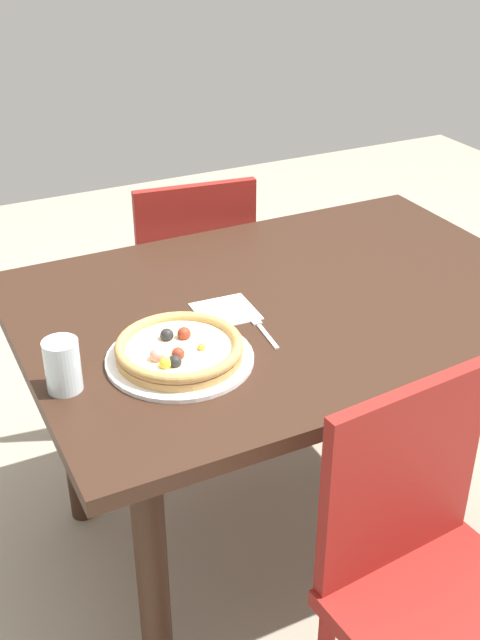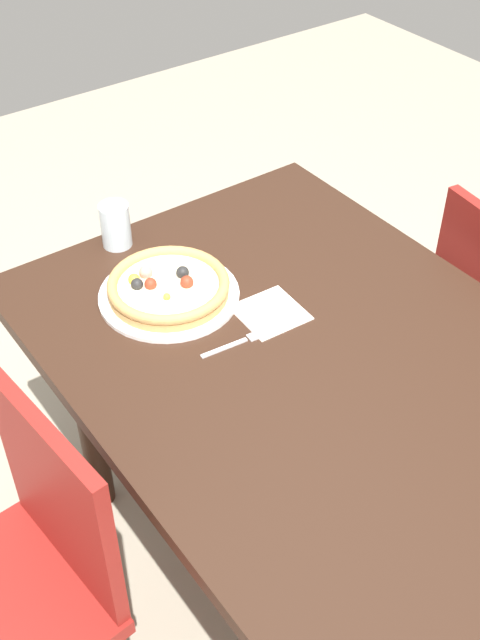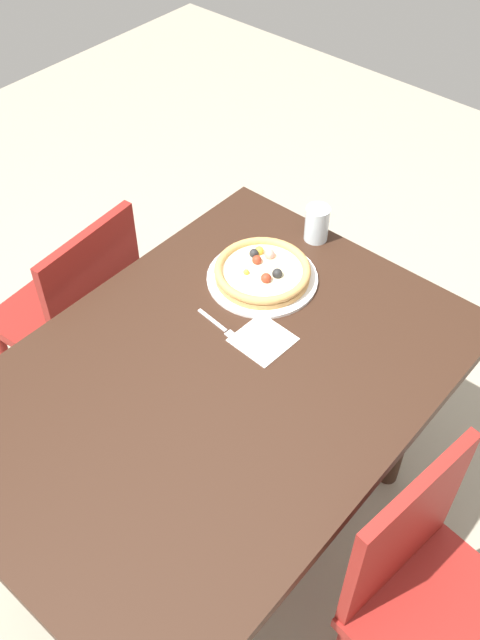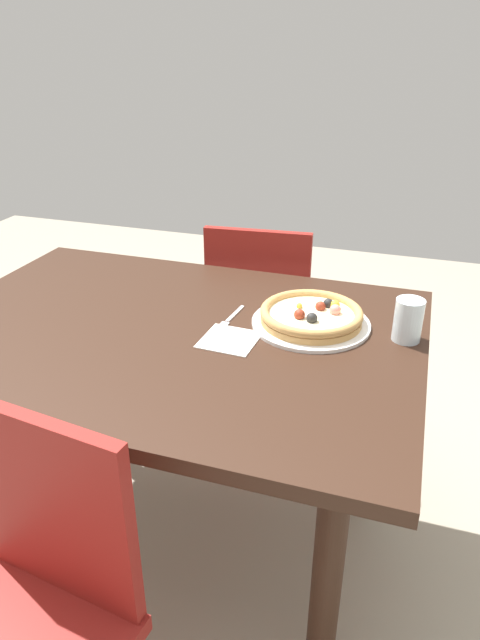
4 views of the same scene
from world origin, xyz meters
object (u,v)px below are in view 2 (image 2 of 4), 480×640
at_px(plate, 169,295).
at_px(drinking_glass, 116,225).
at_px(pizza, 168,286).
at_px(fork, 242,341).
at_px(napkin, 270,313).
at_px(dining_table, 314,396).
at_px(chair_near, 20,585).

height_order(plate, drinking_glass, drinking_glass).
height_order(pizza, fork, pizza).
bearing_deg(napkin, dining_table, -3.83).
xyz_separation_m(pizza, drinking_glass, (-0.25, 0.01, 0.03)).
height_order(fork, napkin, fork).
bearing_deg(pizza, drinking_glass, 178.54).
relative_size(chair_near, fork, 5.33).
height_order(chair_near, fork, chair_near).
xyz_separation_m(dining_table, pizza, (-0.36, -0.14, 0.14)).
height_order(dining_table, drinking_glass, drinking_glass).
bearing_deg(drinking_glass, chair_near, -45.72).
height_order(dining_table, napkin, napkin).
relative_size(plate, napkin, 2.30).
height_order(dining_table, fork, fork).
relative_size(plate, drinking_glass, 2.86).
bearing_deg(dining_table, pizza, -158.71).
bearing_deg(pizza, napkin, 39.89).
distance_m(drinking_glass, napkin, 0.46).
bearing_deg(drinking_glass, plate, -1.34).
bearing_deg(plate, fork, 11.33).
distance_m(dining_table, drinking_glass, 0.65).
xyz_separation_m(drinking_glass, napkin, (0.43, 0.15, -0.05)).
bearing_deg(pizza, plate, 29.70).
xyz_separation_m(dining_table, plate, (-0.36, -0.14, 0.11)).
bearing_deg(chair_near, napkin, -86.30).
bearing_deg(napkin, chair_near, -81.04).
distance_m(chair_near, napkin, 0.77).
height_order(chair_near, plate, chair_near).
xyz_separation_m(fork, napkin, (-0.04, 0.11, -0.00)).
bearing_deg(chair_near, dining_table, -100.83).
distance_m(dining_table, plate, 0.40).
relative_size(plate, fork, 1.94).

